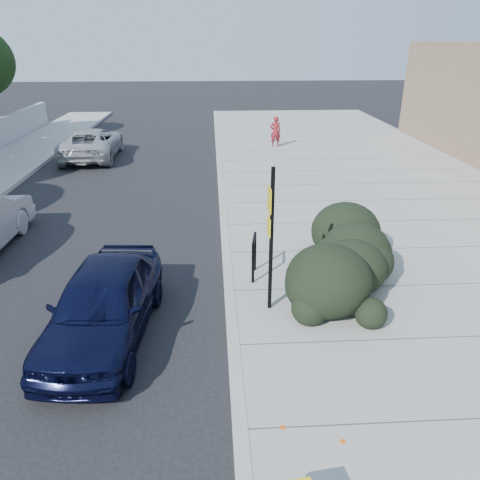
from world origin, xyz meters
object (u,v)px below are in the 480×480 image
at_px(sedan_navy, 103,303).
at_px(sign_post, 271,233).
at_px(suv_silver, 92,143).
at_px(pedestrian, 275,132).
at_px(bike_rack, 254,253).

bearing_deg(sedan_navy, sign_post, 15.30).
xyz_separation_m(sign_post, sedan_navy, (-3.19, -0.59, -1.10)).
distance_m(suv_silver, pedestrian, 9.04).
relative_size(sedan_navy, suv_silver, 0.82).
height_order(bike_rack, sign_post, sign_post).
distance_m(sedan_navy, pedestrian, 17.05).
bearing_deg(pedestrian, bike_rack, 76.67).
bearing_deg(sign_post, bike_rack, 94.78).
bearing_deg(pedestrian, sedan_navy, 67.76).
bearing_deg(bike_rack, suv_silver, 126.44).
distance_m(bike_rack, pedestrian, 14.38).
xyz_separation_m(bike_rack, sedan_navy, (-3.01, -2.00, -0.04)).
relative_size(sign_post, suv_silver, 0.58).
xyz_separation_m(bike_rack, pedestrian, (2.34, 14.19, 0.17)).
bearing_deg(sign_post, suv_silver, 112.79).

